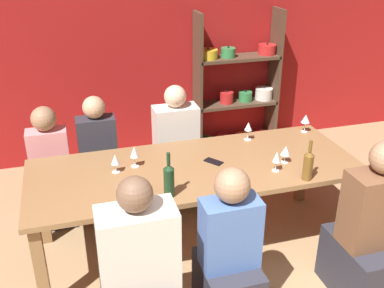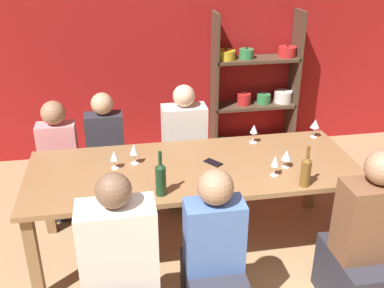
{
  "view_description": "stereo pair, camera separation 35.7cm",
  "coord_description": "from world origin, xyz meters",
  "px_view_note": "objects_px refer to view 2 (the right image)",
  "views": [
    {
      "loc": [
        -1.02,
        -1.13,
        2.44
      ],
      "look_at": [
        -0.1,
        1.97,
        0.92
      ],
      "focal_mm": 42.0,
      "sensor_mm": 36.0,
      "label": 1
    },
    {
      "loc": [
        -0.67,
        -1.22,
        2.44
      ],
      "look_at": [
        -0.1,
        1.97,
        0.92
      ],
      "focal_mm": 42.0,
      "sensor_mm": 36.0,
      "label": 2
    }
  ],
  "objects_px": {
    "person_far_a": "(61,171)",
    "person_far_c": "(108,165)",
    "wine_glass_white_a": "(134,150)",
    "cell_phone": "(213,163)",
    "person_near_b": "(365,254)",
    "person_near_a": "(213,270)",
    "wine_glass_red_b": "(275,162)",
    "person_far_b": "(184,157)",
    "wine_bottle_green": "(306,171)",
    "wine_glass_red_a": "(114,156)",
    "wine_bottle_dark": "(161,178)",
    "shelf_unit": "(255,98)",
    "dining_table": "(194,175)",
    "wine_glass_empty_a": "(315,124)",
    "wine_glass_red_c": "(254,130)",
    "person_near_c": "(122,287)",
    "wine_glass_empty_b": "(287,155)"
  },
  "relations": [
    {
      "from": "person_far_a",
      "to": "person_far_c",
      "type": "height_order",
      "value": "person_far_c"
    },
    {
      "from": "wine_glass_white_a",
      "to": "cell_phone",
      "type": "bearing_deg",
      "value": -9.7
    },
    {
      "from": "person_near_b",
      "to": "person_near_a",
      "type": "bearing_deg",
      "value": 178.14
    },
    {
      "from": "wine_glass_red_b",
      "to": "person_far_c",
      "type": "distance_m",
      "value": 1.7
    },
    {
      "from": "cell_phone",
      "to": "person_far_b",
      "type": "bearing_deg",
      "value": 97.31
    },
    {
      "from": "wine_bottle_green",
      "to": "wine_glass_red_a",
      "type": "height_order",
      "value": "wine_bottle_green"
    },
    {
      "from": "wine_bottle_dark",
      "to": "person_far_a",
      "type": "distance_m",
      "value": 1.48
    },
    {
      "from": "shelf_unit",
      "to": "dining_table",
      "type": "xyz_separation_m",
      "value": [
        -1.06,
        -1.76,
        0.03
      ]
    },
    {
      "from": "wine_bottle_dark",
      "to": "person_near_b",
      "type": "xyz_separation_m",
      "value": [
        1.34,
        -0.5,
        -0.45
      ]
    },
    {
      "from": "wine_bottle_dark",
      "to": "wine_glass_white_a",
      "type": "distance_m",
      "value": 0.53
    },
    {
      "from": "dining_table",
      "to": "person_far_c",
      "type": "distance_m",
      "value": 1.08
    },
    {
      "from": "wine_glass_empty_a",
      "to": "wine_glass_white_a",
      "type": "bearing_deg",
      "value": -171.79
    },
    {
      "from": "shelf_unit",
      "to": "wine_glass_empty_a",
      "type": "height_order",
      "value": "shelf_unit"
    },
    {
      "from": "wine_bottle_green",
      "to": "person_near_b",
      "type": "xyz_separation_m",
      "value": [
        0.29,
        -0.44,
        -0.44
      ]
    },
    {
      "from": "wine_glass_red_c",
      "to": "person_near_b",
      "type": "height_order",
      "value": "person_near_b"
    },
    {
      "from": "wine_glass_white_a",
      "to": "person_near_a",
      "type": "height_order",
      "value": "person_near_a"
    },
    {
      "from": "wine_bottle_green",
      "to": "person_near_b",
      "type": "bearing_deg",
      "value": -56.58
    },
    {
      "from": "wine_glass_red_c",
      "to": "cell_phone",
      "type": "bearing_deg",
      "value": -143.1
    },
    {
      "from": "dining_table",
      "to": "wine_glass_red_c",
      "type": "xyz_separation_m",
      "value": [
        0.59,
        0.35,
        0.2
      ]
    },
    {
      "from": "dining_table",
      "to": "wine_glass_empty_a",
      "type": "distance_m",
      "value": 1.24
    },
    {
      "from": "person_near_a",
      "to": "person_near_c",
      "type": "xyz_separation_m",
      "value": [
        -0.6,
        -0.06,
        0.01
      ]
    },
    {
      "from": "person_near_a",
      "to": "person_near_b",
      "type": "height_order",
      "value": "person_near_b"
    },
    {
      "from": "person_far_a",
      "to": "person_near_a",
      "type": "bearing_deg",
      "value": 124.58
    },
    {
      "from": "wine_bottle_green",
      "to": "person_near_a",
      "type": "relative_size",
      "value": 0.27
    },
    {
      "from": "dining_table",
      "to": "person_far_b",
      "type": "height_order",
      "value": "person_far_b"
    },
    {
      "from": "wine_glass_empty_a",
      "to": "cell_phone",
      "type": "height_order",
      "value": "wine_glass_empty_a"
    },
    {
      "from": "wine_glass_red_c",
      "to": "person_far_b",
      "type": "bearing_deg",
      "value": 137.45
    },
    {
      "from": "wine_glass_red_c",
      "to": "wine_glass_empty_b",
      "type": "bearing_deg",
      "value": -76.67
    },
    {
      "from": "wine_bottle_dark",
      "to": "person_near_c",
      "type": "relative_size",
      "value": 0.27
    },
    {
      "from": "wine_glass_white_a",
      "to": "person_far_c",
      "type": "relative_size",
      "value": 0.15
    },
    {
      "from": "wine_bottle_dark",
      "to": "person_near_c",
      "type": "bearing_deg",
      "value": -120.82
    },
    {
      "from": "wine_glass_empty_a",
      "to": "wine_glass_red_c",
      "type": "distance_m",
      "value": 0.57
    },
    {
      "from": "cell_phone",
      "to": "wine_glass_red_b",
      "type": "bearing_deg",
      "value": -33.44
    },
    {
      "from": "wine_glass_red_a",
      "to": "person_far_c",
      "type": "xyz_separation_m",
      "value": [
        -0.08,
        0.7,
        -0.44
      ]
    },
    {
      "from": "wine_glass_red_a",
      "to": "person_near_c",
      "type": "height_order",
      "value": "person_near_c"
    },
    {
      "from": "wine_glass_red_b",
      "to": "person_far_b",
      "type": "relative_size",
      "value": 0.14
    },
    {
      "from": "person_far_c",
      "to": "dining_table",
      "type": "bearing_deg",
      "value": 131.74
    },
    {
      "from": "wine_bottle_dark",
      "to": "cell_phone",
      "type": "distance_m",
      "value": 0.63
    },
    {
      "from": "wine_bottle_green",
      "to": "wine_glass_red_b",
      "type": "bearing_deg",
      "value": 131.98
    },
    {
      "from": "wine_glass_red_b",
      "to": "person_far_b",
      "type": "height_order",
      "value": "person_far_b"
    },
    {
      "from": "shelf_unit",
      "to": "wine_glass_white_a",
      "type": "height_order",
      "value": "shelf_unit"
    },
    {
      "from": "wine_glass_empty_a",
      "to": "person_near_b",
      "type": "relative_size",
      "value": 0.14
    },
    {
      "from": "shelf_unit",
      "to": "person_near_b",
      "type": "xyz_separation_m",
      "value": [
        -0.03,
        -2.64,
        -0.22
      ]
    },
    {
      "from": "person_far_a",
      "to": "person_near_c",
      "type": "xyz_separation_m",
      "value": [
        0.51,
        -1.66,
        0.03
      ]
    },
    {
      "from": "shelf_unit",
      "to": "wine_bottle_dark",
      "type": "relative_size",
      "value": 4.95
    },
    {
      "from": "wine_glass_red_b",
      "to": "wine_glass_empty_b",
      "type": "bearing_deg",
      "value": 39.68
    },
    {
      "from": "cell_phone",
      "to": "person_near_c",
      "type": "height_order",
      "value": "person_near_c"
    },
    {
      "from": "dining_table",
      "to": "wine_glass_red_c",
      "type": "distance_m",
      "value": 0.72
    },
    {
      "from": "shelf_unit",
      "to": "person_far_a",
      "type": "distance_m",
      "value": 2.42
    },
    {
      "from": "wine_glass_white_a",
      "to": "wine_glass_red_c",
      "type": "height_order",
      "value": "wine_glass_white_a"
    }
  ]
}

